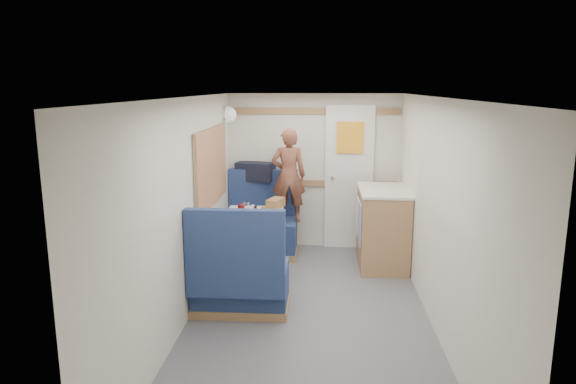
# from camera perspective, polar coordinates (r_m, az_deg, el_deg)

# --- Properties ---
(floor) EXTENTS (4.50, 4.50, 0.00)m
(floor) POSITION_cam_1_polar(r_m,az_deg,el_deg) (4.81, 2.33, -14.08)
(floor) COLOR #515156
(floor) RESTS_ON ground
(ceiling) EXTENTS (4.50, 4.50, 0.00)m
(ceiling) POSITION_cam_1_polar(r_m,az_deg,el_deg) (4.33, 2.55, 10.45)
(ceiling) COLOR silver
(ceiling) RESTS_ON wall_back
(wall_back) EXTENTS (2.20, 0.02, 2.00)m
(wall_back) POSITION_cam_1_polar(r_m,az_deg,el_deg) (6.67, 2.92, 2.28)
(wall_back) COLOR silver
(wall_back) RESTS_ON floor
(wall_left) EXTENTS (0.02, 4.50, 2.00)m
(wall_left) POSITION_cam_1_polar(r_m,az_deg,el_deg) (4.63, -11.32, -2.20)
(wall_left) COLOR silver
(wall_left) RESTS_ON floor
(wall_right) EXTENTS (0.02, 4.50, 2.00)m
(wall_right) POSITION_cam_1_polar(r_m,az_deg,el_deg) (4.58, 16.34, -2.60)
(wall_right) COLOR silver
(wall_right) RESTS_ON floor
(oak_trim_low) EXTENTS (2.15, 0.02, 0.08)m
(oak_trim_low) POSITION_cam_1_polar(r_m,az_deg,el_deg) (6.68, 2.91, 0.98)
(oak_trim_low) COLOR #905D41
(oak_trim_low) RESTS_ON wall_back
(oak_trim_high) EXTENTS (2.15, 0.02, 0.08)m
(oak_trim_high) POSITION_cam_1_polar(r_m,az_deg,el_deg) (6.57, 2.99, 8.97)
(oak_trim_high) COLOR #905D41
(oak_trim_high) RESTS_ON wall_back
(side_window) EXTENTS (0.04, 1.30, 0.72)m
(side_window) POSITION_cam_1_polar(r_m,az_deg,el_deg) (5.53, -8.55, 2.81)
(side_window) COLOR #ACBDA1
(side_window) RESTS_ON wall_left
(rear_door) EXTENTS (0.62, 0.12, 1.86)m
(rear_door) POSITION_cam_1_polar(r_m,az_deg,el_deg) (6.65, 6.79, 1.94)
(rear_door) COLOR white
(rear_door) RESTS_ON wall_back
(dinette_table) EXTENTS (0.62, 0.92, 0.72)m
(dinette_table) POSITION_cam_1_polar(r_m,az_deg,el_deg) (5.60, -4.03, -4.15)
(dinette_table) COLOR white
(dinette_table) RESTS_ON floor
(bench_far) EXTENTS (0.90, 0.59, 1.05)m
(bench_far) POSITION_cam_1_polar(r_m,az_deg,el_deg) (6.50, -2.96, -4.32)
(bench_far) COLOR navy
(bench_far) RESTS_ON floor
(bench_near) EXTENTS (0.90, 0.59, 1.05)m
(bench_near) POSITION_cam_1_polar(r_m,az_deg,el_deg) (4.87, -5.38, -9.94)
(bench_near) COLOR navy
(bench_near) RESTS_ON floor
(ledge) EXTENTS (0.90, 0.14, 0.04)m
(ledge) POSITION_cam_1_polar(r_m,az_deg,el_deg) (6.61, -2.75, 1.13)
(ledge) COLOR #905D41
(ledge) RESTS_ON bench_far
(dome_light) EXTENTS (0.20, 0.20, 0.20)m
(dome_light) POSITION_cam_1_polar(r_m,az_deg,el_deg) (6.30, -6.68, 8.52)
(dome_light) COLOR white
(dome_light) RESTS_ON wall_left
(galley_counter) EXTENTS (0.57, 0.92, 0.92)m
(galley_counter) POSITION_cam_1_polar(r_m,az_deg,el_deg) (6.15, 10.42, -3.83)
(galley_counter) COLOR #905D41
(galley_counter) RESTS_ON floor
(person) EXTENTS (0.44, 0.31, 1.15)m
(person) POSITION_cam_1_polar(r_m,az_deg,el_deg) (6.25, 0.07, 1.85)
(person) COLOR brown
(person) RESTS_ON bench_far
(duffel_bag) EXTENTS (0.53, 0.34, 0.23)m
(duffel_bag) POSITION_cam_1_polar(r_m,az_deg,el_deg) (6.60, -3.62, 2.30)
(duffel_bag) COLOR black
(duffel_bag) RESTS_ON ledge
(tray) EXTENTS (0.38, 0.43, 0.02)m
(tray) POSITION_cam_1_polar(r_m,az_deg,el_deg) (5.41, -2.50, -2.91)
(tray) COLOR silver
(tray) RESTS_ON dinette_table
(orange_fruit) EXTENTS (0.07, 0.07, 0.07)m
(orange_fruit) POSITION_cam_1_polar(r_m,az_deg,el_deg) (5.26, -3.70, -2.85)
(orange_fruit) COLOR orange
(orange_fruit) RESTS_ON tray
(cheese_block) EXTENTS (0.11, 0.09, 0.04)m
(cheese_block) POSITION_cam_1_polar(r_m,az_deg,el_deg) (5.23, -4.44, -3.14)
(cheese_block) COLOR #E3CD83
(cheese_block) RESTS_ON tray
(wine_glass) EXTENTS (0.08, 0.08, 0.17)m
(wine_glass) POSITION_cam_1_polar(r_m,az_deg,el_deg) (5.39, -5.22, -1.76)
(wine_glass) COLOR white
(wine_glass) RESTS_ON dinette_table
(tumbler_left) EXTENTS (0.06, 0.06, 0.10)m
(tumbler_left) POSITION_cam_1_polar(r_m,az_deg,el_deg) (5.26, -5.49, -2.90)
(tumbler_left) COLOR white
(tumbler_left) RESTS_ON dinette_table
(tumbler_mid) EXTENTS (0.06, 0.06, 0.10)m
(tumbler_mid) POSITION_cam_1_polar(r_m,az_deg,el_deg) (5.77, -4.63, -1.57)
(tumbler_mid) COLOR white
(tumbler_mid) RESTS_ON dinette_table
(beer_glass) EXTENTS (0.06, 0.06, 0.10)m
(beer_glass) POSITION_cam_1_polar(r_m,az_deg,el_deg) (5.52, -2.69, -2.18)
(beer_glass) COLOR #935C15
(beer_glass) RESTS_ON dinette_table
(pepper_grinder) EXTENTS (0.03, 0.03, 0.09)m
(pepper_grinder) POSITION_cam_1_polar(r_m,az_deg,el_deg) (5.62, -3.62, -2.00)
(pepper_grinder) COLOR black
(pepper_grinder) RESTS_ON dinette_table
(salt_grinder) EXTENTS (0.04, 0.04, 0.09)m
(salt_grinder) POSITION_cam_1_polar(r_m,az_deg,el_deg) (5.66, -3.91, -1.89)
(salt_grinder) COLOR white
(salt_grinder) RESTS_ON dinette_table
(bread_loaf) EXTENTS (0.21, 0.29, 0.11)m
(bread_loaf) POSITION_cam_1_polar(r_m,az_deg,el_deg) (5.88, -1.39, -1.25)
(bread_loaf) COLOR olive
(bread_loaf) RESTS_ON dinette_table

